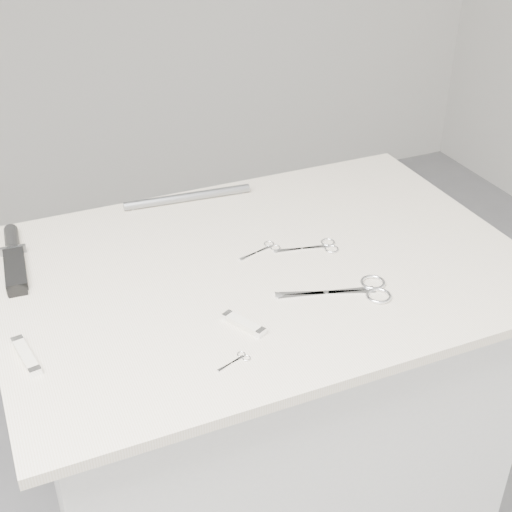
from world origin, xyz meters
name	(u,v)px	position (x,y,z in m)	size (l,w,h in m)	color
plinth	(261,439)	(0.00, 0.00, 0.45)	(0.90, 0.60, 0.90)	silver
display_board	(262,268)	(0.00, 0.00, 0.91)	(1.00, 0.70, 0.02)	beige
large_shears	(358,290)	(0.12, -0.15, 0.92)	(0.21, 0.11, 0.01)	white
embroidery_scissors_a	(318,247)	(0.13, 0.01, 0.92)	(0.13, 0.06, 0.00)	white
embroidery_scissors_b	(264,249)	(0.02, 0.05, 0.92)	(0.09, 0.05, 0.00)	white
tiny_scissors	(237,360)	(-0.15, -0.24, 0.92)	(0.06, 0.03, 0.00)	white
sheathed_knife	(14,255)	(-0.43, 0.21, 0.93)	(0.06, 0.23, 0.03)	black
pocket_knife_a	(26,355)	(-0.45, -0.10, 0.93)	(0.04, 0.10, 0.01)	beige
pocket_knife_b	(244,324)	(-0.11, -0.17, 0.93)	(0.05, 0.08, 0.01)	beige
metal_rail	(188,197)	(-0.05, 0.30, 0.93)	(0.02, 0.02, 0.28)	gray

